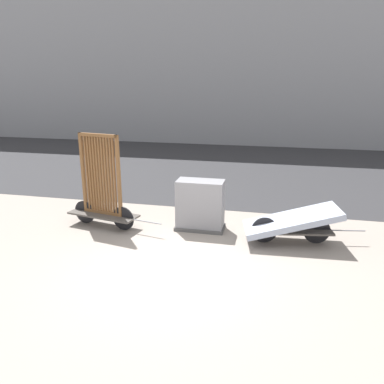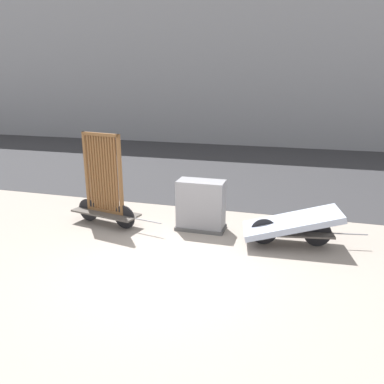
{
  "view_description": "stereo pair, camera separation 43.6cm",
  "coord_description": "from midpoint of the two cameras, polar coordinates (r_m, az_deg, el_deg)",
  "views": [
    {
      "loc": [
        1.71,
        -5.88,
        3.31
      ],
      "look_at": [
        0.0,
        1.71,
        0.98
      ],
      "focal_mm": 35.0,
      "sensor_mm": 36.0,
      "label": 1
    },
    {
      "loc": [
        2.13,
        -5.77,
        3.31
      ],
      "look_at": [
        0.0,
        1.71,
        0.98
      ],
      "focal_mm": 35.0,
      "sensor_mm": 36.0,
      "label": 2
    }
  ],
  "objects": [
    {
      "name": "road_strip",
      "position": [
        15.0,
        5.04,
        3.83
      ],
      "size": [
        56.0,
        10.45,
        0.01
      ],
      "color": "#2D2D30",
      "rests_on": "ground_plane"
    },
    {
      "name": "utility_cabinet",
      "position": [
        8.55,
        -0.2,
        -2.28
      ],
      "size": [
        1.12,
        0.58,
        1.16
      ],
      "color": "#4C4C4C",
      "rests_on": "ground_plane"
    },
    {
      "name": "bike_cart_with_mattress",
      "position": [
        8.06,
        13.42,
        -4.55
      ],
      "size": [
        2.55,
        1.21,
        0.81
      ],
      "rotation": [
        0.0,
        0.0,
        0.18
      ],
      "color": "#4C4742",
      "rests_on": "ground_plane"
    },
    {
      "name": "ground_plane",
      "position": [
        6.97,
        -4.99,
        -11.77
      ],
      "size": [
        60.0,
        60.0,
        0.0
      ],
      "primitive_type": "plane",
      "color": "gray"
    },
    {
      "name": "building_facade",
      "position": [
        21.89,
        8.19,
        21.31
      ],
      "size": [
        48.0,
        4.0,
        10.32
      ],
      "color": "gray",
      "rests_on": "ground_plane"
    },
    {
      "name": "bike_cart_with_bedframe",
      "position": [
        8.92,
        -14.89,
        -0.37
      ],
      "size": [
        2.4,
        0.87,
        2.19
      ],
      "rotation": [
        0.0,
        0.0,
        -0.2
      ],
      "color": "#4C4742",
      "rests_on": "ground_plane"
    }
  ]
}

